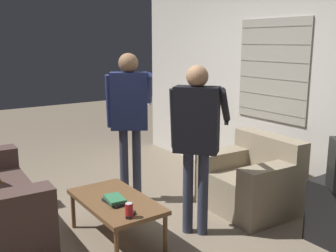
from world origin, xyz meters
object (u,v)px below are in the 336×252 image
object	(u,v)px
armchair_beige	(252,181)
spare_remote	(131,215)
soda_can	(129,210)
person_right_standing	(197,130)
person_left_standing	(129,109)
book_stack	(115,200)
coffee_table	(116,203)

from	to	relation	value
armchair_beige	spare_remote	world-z (taller)	armchair_beige
armchair_beige	soda_can	xyz separation A→B (m)	(0.18, -1.65, 0.14)
person_right_standing	spare_remote	size ratio (longest dim) A/B	12.73
person_right_standing	spare_remote	bearing A→B (deg)	-123.49
person_left_standing	person_right_standing	size ratio (longest dim) A/B	1.05
armchair_beige	person_left_standing	world-z (taller)	person_left_standing
person_right_standing	soda_can	bearing A→B (deg)	-122.74
person_left_standing	book_stack	size ratio (longest dim) A/B	6.83
coffee_table	person_right_standing	xyz separation A→B (m)	(0.31, 0.70, 0.66)
spare_remote	coffee_table	bearing A→B (deg)	132.99
soda_can	spare_remote	size ratio (longest dim) A/B	0.99
soda_can	armchair_beige	bearing A→B (deg)	96.33
person_left_standing	coffee_table	bearing A→B (deg)	-95.99
armchair_beige	person_right_standing	xyz separation A→B (m)	(0.08, -0.87, 0.70)
soda_can	coffee_table	bearing A→B (deg)	168.02
armchair_beige	book_stack	bearing A→B (deg)	87.97
person_left_standing	soda_can	size ratio (longest dim) A/B	13.48
spare_remote	soda_can	bearing A→B (deg)	-99.73
book_stack	spare_remote	distance (m)	0.32
soda_can	person_right_standing	bearing A→B (deg)	97.18
armchair_beige	spare_remote	distance (m)	1.64
coffee_table	person_right_standing	size ratio (longest dim) A/B	0.62
coffee_table	book_stack	size ratio (longest dim) A/B	4.02
coffee_table	person_right_standing	bearing A→B (deg)	66.23
person_left_standing	book_stack	distance (m)	1.23
person_right_standing	book_stack	distance (m)	0.98
spare_remote	armchair_beige	bearing A→B (deg)	57.90
person_right_standing	spare_remote	xyz separation A→B (m)	(0.09, -0.76, -0.61)
soda_can	spare_remote	distance (m)	0.06
person_right_standing	soda_can	xyz separation A→B (m)	(0.10, -0.78, -0.55)
book_stack	soda_can	world-z (taller)	soda_can
armchair_beige	coffee_table	size ratio (longest dim) A/B	0.98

